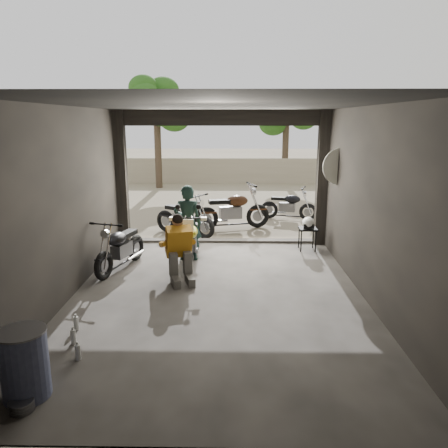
{
  "coord_description": "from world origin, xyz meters",
  "views": [
    {
      "loc": [
        0.22,
        -6.94,
        2.97
      ],
      "look_at": [
        0.1,
        0.6,
        1.17
      ],
      "focal_mm": 35.0,
      "sensor_mm": 36.0,
      "label": 1
    }
  ],
  "objects_px": {
    "outside_bike_b": "(232,207)",
    "outside_bike_c": "(289,203)",
    "mechanic": "(180,251)",
    "main_bike": "(191,237)",
    "left_bike": "(120,244)",
    "rider": "(188,223)",
    "stool": "(308,231)",
    "helmet": "(308,223)",
    "oil_drum": "(25,365)",
    "sign_post": "(340,184)",
    "outside_bike_a": "(184,214)"
  },
  "relations": [
    {
      "from": "outside_bike_b",
      "to": "outside_bike_c",
      "type": "distance_m",
      "value": 2.12
    },
    {
      "from": "mechanic",
      "to": "main_bike",
      "type": "bearing_deg",
      "value": 68.21
    },
    {
      "from": "main_bike",
      "to": "left_bike",
      "type": "xyz_separation_m",
      "value": [
        -1.39,
        -0.46,
        -0.03
      ]
    },
    {
      "from": "outside_bike_c",
      "to": "rider",
      "type": "distance_m",
      "value": 4.84
    },
    {
      "from": "left_bike",
      "to": "stool",
      "type": "relative_size",
      "value": 2.89
    },
    {
      "from": "outside_bike_b",
      "to": "mechanic",
      "type": "relative_size",
      "value": 1.52
    },
    {
      "from": "outside_bike_c",
      "to": "mechanic",
      "type": "height_order",
      "value": "mechanic"
    },
    {
      "from": "outside_bike_c",
      "to": "helmet",
      "type": "bearing_deg",
      "value": -163.62
    },
    {
      "from": "oil_drum",
      "to": "sign_post",
      "type": "xyz_separation_m",
      "value": [
        4.58,
        5.17,
        1.23
      ]
    },
    {
      "from": "mechanic",
      "to": "stool",
      "type": "bearing_deg",
      "value": 20.4
    },
    {
      "from": "helmet",
      "to": "outside_bike_b",
      "type": "bearing_deg",
      "value": 151.15
    },
    {
      "from": "outside_bike_a",
      "to": "rider",
      "type": "distance_m",
      "value": 2.14
    },
    {
      "from": "outside_bike_a",
      "to": "helmet",
      "type": "distance_m",
      "value": 3.3
    },
    {
      "from": "main_bike",
      "to": "left_bike",
      "type": "bearing_deg",
      "value": -161.6
    },
    {
      "from": "outside_bike_b",
      "to": "rider",
      "type": "distance_m",
      "value": 2.94
    },
    {
      "from": "outside_bike_b",
      "to": "stool",
      "type": "bearing_deg",
      "value": -154.71
    },
    {
      "from": "oil_drum",
      "to": "mechanic",
      "type": "bearing_deg",
      "value": 70.01
    },
    {
      "from": "outside_bike_c",
      "to": "rider",
      "type": "xyz_separation_m",
      "value": [
        -2.68,
        -4.02,
        0.32
      ]
    },
    {
      "from": "outside_bike_c",
      "to": "mechanic",
      "type": "distance_m",
      "value": 5.97
    },
    {
      "from": "outside_bike_b",
      "to": "sign_post",
      "type": "relative_size",
      "value": 0.78
    },
    {
      "from": "stool",
      "to": "sign_post",
      "type": "height_order",
      "value": "sign_post"
    },
    {
      "from": "main_bike",
      "to": "helmet",
      "type": "height_order",
      "value": "main_bike"
    },
    {
      "from": "main_bike",
      "to": "rider",
      "type": "relative_size",
      "value": 1.02
    },
    {
      "from": "outside_bike_c",
      "to": "stool",
      "type": "bearing_deg",
      "value": -163.56
    },
    {
      "from": "mechanic",
      "to": "outside_bike_c",
      "type": "bearing_deg",
      "value": 46.45
    },
    {
      "from": "outside_bike_b",
      "to": "outside_bike_c",
      "type": "height_order",
      "value": "outside_bike_b"
    },
    {
      "from": "outside_bike_a",
      "to": "stool",
      "type": "distance_m",
      "value": 3.29
    },
    {
      "from": "sign_post",
      "to": "main_bike",
      "type": "bearing_deg",
      "value": -166.48
    },
    {
      "from": "oil_drum",
      "to": "outside_bike_a",
      "type": "bearing_deg",
      "value": 81.74
    },
    {
      "from": "rider",
      "to": "sign_post",
      "type": "bearing_deg",
      "value": -170.99
    },
    {
      "from": "stool",
      "to": "helmet",
      "type": "distance_m",
      "value": 0.21
    },
    {
      "from": "left_bike",
      "to": "outside_bike_c",
      "type": "xyz_separation_m",
      "value": [
        3.98,
        4.66,
        -0.03
      ]
    },
    {
      "from": "stool",
      "to": "oil_drum",
      "type": "xyz_separation_m",
      "value": [
        -4.0,
        -5.59,
        -0.08
      ]
    },
    {
      "from": "stool",
      "to": "sign_post",
      "type": "xyz_separation_m",
      "value": [
        0.58,
        -0.42,
        1.15
      ]
    },
    {
      "from": "main_bike",
      "to": "sign_post",
      "type": "height_order",
      "value": "sign_post"
    },
    {
      "from": "mechanic",
      "to": "oil_drum",
      "type": "relative_size",
      "value": 1.56
    },
    {
      "from": "main_bike",
      "to": "mechanic",
      "type": "relative_size",
      "value": 1.37
    },
    {
      "from": "rider",
      "to": "helmet",
      "type": "distance_m",
      "value": 2.78
    },
    {
      "from": "outside_bike_b",
      "to": "sign_post",
      "type": "bearing_deg",
      "value": -151.91
    },
    {
      "from": "outside_bike_a",
      "to": "outside_bike_c",
      "type": "relative_size",
      "value": 1.11
    },
    {
      "from": "rider",
      "to": "oil_drum",
      "type": "relative_size",
      "value": 2.09
    },
    {
      "from": "rider",
      "to": "outside_bike_c",
      "type": "bearing_deg",
      "value": -120.25
    },
    {
      "from": "stool",
      "to": "rider",
      "type": "bearing_deg",
      "value": -164.62
    },
    {
      "from": "oil_drum",
      "to": "rider",
      "type": "bearing_deg",
      "value": 74.95
    },
    {
      "from": "outside_bike_a",
      "to": "mechanic",
      "type": "distance_m",
      "value": 3.43
    },
    {
      "from": "left_bike",
      "to": "outside_bike_a",
      "type": "distance_m",
      "value": 2.92
    },
    {
      "from": "main_bike",
      "to": "outside_bike_b",
      "type": "distance_m",
      "value": 3.08
    },
    {
      "from": "main_bike",
      "to": "sign_post",
      "type": "bearing_deg",
      "value": 9.14
    },
    {
      "from": "outside_bike_b",
      "to": "outside_bike_c",
      "type": "xyz_separation_m",
      "value": [
        1.71,
        1.25,
        -0.12
      ]
    },
    {
      "from": "helmet",
      "to": "oil_drum",
      "type": "height_order",
      "value": "helmet"
    }
  ]
}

